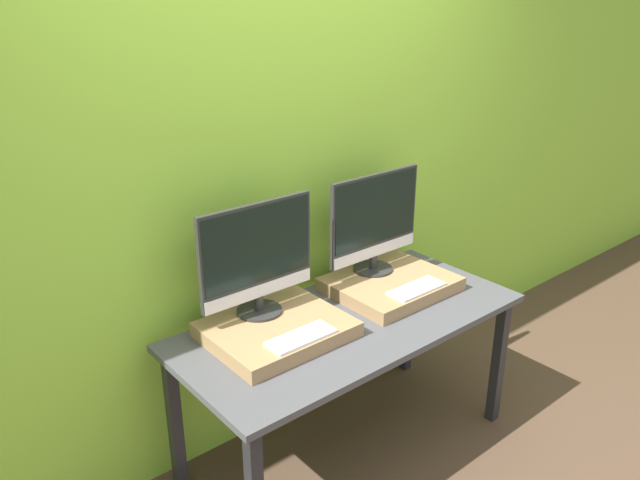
% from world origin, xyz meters
% --- Properties ---
extents(wall_back, '(8.00, 0.04, 2.60)m').
position_xyz_m(wall_back, '(0.00, 0.80, 1.30)').
color(wall_back, '#8CC638').
rests_on(wall_back, ground_plane).
extents(workbench, '(1.57, 0.73, 0.71)m').
position_xyz_m(workbench, '(0.00, 0.36, 0.63)').
color(workbench, '#47474C').
rests_on(workbench, ground_plane).
extents(wooden_riser_left, '(0.56, 0.46, 0.06)m').
position_xyz_m(wooden_riser_left, '(-0.34, 0.45, 0.74)').
color(wooden_riser_left, '#99754C').
rests_on(wooden_riser_left, workbench).
extents(monitor_left, '(0.54, 0.19, 0.49)m').
position_xyz_m(monitor_left, '(-0.34, 0.57, 1.03)').
color(monitor_left, '#282828').
rests_on(monitor_left, wooden_riser_left).
extents(keyboard_left, '(0.29, 0.11, 0.01)m').
position_xyz_m(keyboard_left, '(-0.34, 0.28, 0.78)').
color(keyboard_left, silver).
rests_on(keyboard_left, wooden_riser_left).
extents(wooden_riser_right, '(0.56, 0.46, 0.06)m').
position_xyz_m(wooden_riser_right, '(0.34, 0.45, 0.74)').
color(wooden_riser_right, '#99754C').
rests_on(wooden_riser_right, workbench).
extents(monitor_right, '(0.54, 0.19, 0.49)m').
position_xyz_m(monitor_right, '(0.34, 0.57, 1.03)').
color(monitor_right, '#282828').
rests_on(monitor_right, wooden_riser_right).
extents(keyboard_right, '(0.29, 0.11, 0.01)m').
position_xyz_m(keyboard_right, '(0.34, 0.28, 0.78)').
color(keyboard_right, silver).
rests_on(keyboard_right, wooden_riser_right).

